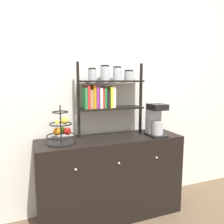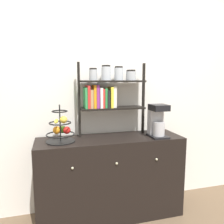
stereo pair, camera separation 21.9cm
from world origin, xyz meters
TOP-DOWN VIEW (x-y plane):
  - wall_back at (0.00, 0.49)m, footprint 7.00×0.05m
  - sideboard at (0.00, 0.22)m, footprint 1.49×0.46m
  - coffee_maker at (0.49, 0.16)m, footprint 0.17×0.22m
  - fruit_stand at (-0.49, 0.22)m, footprint 0.27×0.27m
  - shelf_hutch at (-0.00, 0.34)m, footprint 0.73×0.20m

SIDE VIEW (x-z plane):
  - sideboard at x=0.00m, z-range 0.00..0.85m
  - fruit_stand at x=-0.49m, z-range 0.79..1.15m
  - coffee_maker at x=0.49m, z-range 0.85..1.19m
  - wall_back at x=0.00m, z-range 0.00..2.60m
  - shelf_hutch at x=0.00m, z-range 0.94..1.70m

